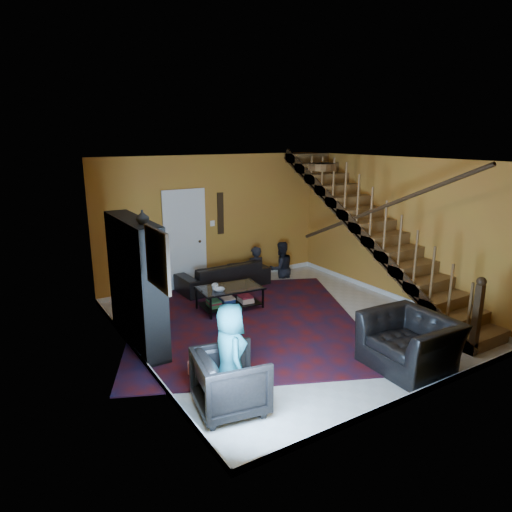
% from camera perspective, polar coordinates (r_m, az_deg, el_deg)
% --- Properties ---
extents(floor, '(5.50, 5.50, 0.00)m').
position_cam_1_polar(floor, '(8.05, 3.84, -8.48)').
color(floor, beige).
rests_on(floor, ground).
extents(room, '(5.50, 5.50, 5.50)m').
position_cam_1_polar(room, '(8.52, -8.84, -6.93)').
color(room, '#AE6426').
rests_on(room, ground).
extents(staircase, '(0.95, 5.02, 3.18)m').
position_cam_1_polar(staircase, '(8.98, 15.12, 2.86)').
color(staircase, brown).
rests_on(staircase, floor).
extents(bookshelf, '(0.35, 1.80, 2.00)m').
position_cam_1_polar(bookshelf, '(7.22, -14.70, -3.54)').
color(bookshelf, black).
rests_on(bookshelf, floor).
extents(door, '(0.82, 0.05, 2.05)m').
position_cam_1_polar(door, '(9.69, -8.86, 1.79)').
color(door, silver).
rests_on(door, floor).
extents(framed_picture, '(0.04, 0.74, 0.74)m').
position_cam_1_polar(framed_picture, '(5.58, -12.23, -0.35)').
color(framed_picture, maroon).
rests_on(framed_picture, room).
extents(wall_hanging, '(0.14, 0.03, 0.90)m').
position_cam_1_polar(wall_hanging, '(9.95, -4.47, 5.33)').
color(wall_hanging, black).
rests_on(wall_hanging, room).
extents(ceiling_fixture, '(0.40, 0.40, 0.10)m').
position_cam_1_polar(ceiling_fixture, '(6.78, 8.23, 10.96)').
color(ceiling_fixture, '#3F2814').
rests_on(ceiling_fixture, room).
extents(rug, '(5.31, 5.60, 0.02)m').
position_cam_1_polar(rug, '(8.15, -1.56, -8.08)').
color(rug, '#460C0D').
rests_on(rug, floor).
extents(sofa, '(1.99, 0.84, 0.57)m').
position_cam_1_polar(sofa, '(9.78, -4.08, -2.43)').
color(sofa, black).
rests_on(sofa, floor).
extents(armchair_left, '(0.93, 0.92, 0.74)m').
position_cam_1_polar(armchair_left, '(5.59, -3.20, -15.38)').
color(armchair_left, black).
rests_on(armchair_left, floor).
extents(armchair_right, '(1.05, 1.19, 0.76)m').
position_cam_1_polar(armchair_right, '(6.83, 18.64, -10.23)').
color(armchair_right, black).
rests_on(armchair_right, floor).
extents(person_adult_a, '(0.49, 0.35, 1.26)m').
position_cam_1_polar(person_adult_a, '(10.25, -0.10, -2.22)').
color(person_adult_a, black).
rests_on(person_adult_a, sofa).
extents(person_adult_b, '(0.66, 0.54, 1.28)m').
position_cam_1_polar(person_adult_b, '(10.61, 3.12, -1.58)').
color(person_adult_b, black).
rests_on(person_adult_b, sofa).
extents(person_child, '(0.52, 0.68, 1.26)m').
position_cam_1_polar(person_child, '(5.65, -3.23, -12.00)').
color(person_child, '#175259').
rests_on(person_child, armchair_left).
extents(coffee_table, '(1.21, 0.77, 0.44)m').
position_cam_1_polar(coffee_table, '(8.61, -3.30, -5.09)').
color(coffee_table, black).
rests_on(coffee_table, floor).
extents(cup_a, '(0.13, 0.13, 0.09)m').
position_cam_1_polar(cup_a, '(8.50, -5.12, -3.73)').
color(cup_a, '#999999').
rests_on(cup_a, coffee_table).
extents(cup_b, '(0.13, 0.13, 0.10)m').
position_cam_1_polar(cup_b, '(8.40, -5.22, -3.93)').
color(cup_b, '#999999').
rests_on(cup_b, coffee_table).
extents(bowl, '(0.25, 0.25, 0.05)m').
position_cam_1_polar(bowl, '(8.35, -4.62, -4.22)').
color(bowl, '#999999').
rests_on(bowl, coffee_table).
extents(vase, '(0.18, 0.18, 0.19)m').
position_cam_1_polar(vase, '(6.49, -14.02, 4.77)').
color(vase, '#999999').
rests_on(vase, bookshelf).
extents(popcorn_bucket, '(0.20, 0.20, 0.17)m').
position_cam_1_polar(popcorn_bucket, '(6.47, -7.85, -13.65)').
color(popcorn_bucket, red).
rests_on(popcorn_bucket, rug).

